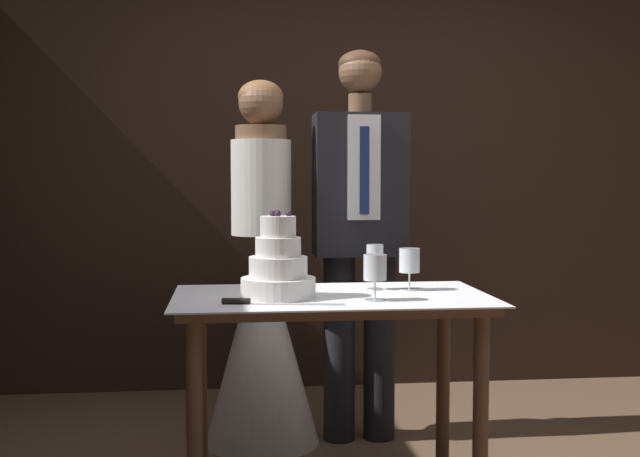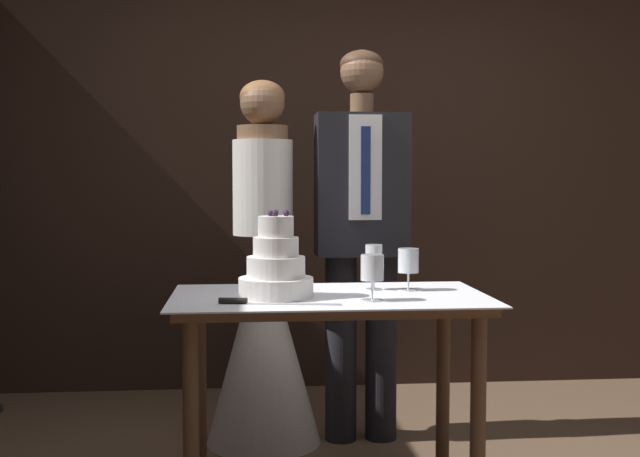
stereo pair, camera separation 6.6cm
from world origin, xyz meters
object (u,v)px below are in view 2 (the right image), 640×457
object	(u,v)px
tiered_cake	(276,268)
wine_glass_middle	(372,269)
cake_table	(329,327)
wine_glass_near	(374,259)
groom	(361,224)
wine_glass_far	(408,263)
bride	(263,311)
cake_knife	(256,302)

from	to	relation	value
tiered_cake	wine_glass_middle	xyz separation A→B (m)	(0.34, -0.11, 0.01)
cake_table	wine_glass_near	bearing A→B (deg)	34.11
tiered_cake	groom	xyz separation A→B (m)	(0.43, 0.81, 0.11)
wine_glass_far	bride	size ratio (longest dim) A/B	0.10
wine_glass_middle	bride	distance (m)	1.04
bride	wine_glass_far	bearing A→B (deg)	-50.85
wine_glass_near	bride	size ratio (longest dim) A/B	0.10
cake_knife	bride	distance (m)	0.99
cake_table	cake_knife	distance (m)	0.36
wine_glass_middle	bride	bearing A→B (deg)	111.85
cake_table	wine_glass_near	size ratio (longest dim) A/B	6.63
cake_knife	wine_glass_middle	bearing A→B (deg)	15.23
bride	tiered_cake	bearing A→B (deg)	-87.86
cake_knife	groom	xyz separation A→B (m)	(0.51, 0.97, 0.21)
tiered_cake	wine_glass_far	bearing A→B (deg)	14.49
cake_table	cake_knife	xyz separation A→B (m)	(-0.28, -0.19, 0.13)
bride	wine_glass_middle	bearing A→B (deg)	-68.15
cake_table	wine_glass_near	world-z (taller)	wine_glass_near
cake_knife	wine_glass_far	bearing A→B (deg)	35.18
groom	cake_knife	bearing A→B (deg)	-117.84
cake_table	groom	bearing A→B (deg)	73.32
cake_knife	wine_glass_near	world-z (taller)	wine_glass_near
wine_glass_middle	wine_glass_far	distance (m)	0.31
wine_glass_near	wine_glass_far	world-z (taller)	wine_glass_near
tiered_cake	wine_glass_middle	size ratio (longest dim) A/B	1.93
bride	wine_glass_near	bearing A→B (deg)	-57.02
cake_table	cake_knife	world-z (taller)	cake_knife
cake_knife	wine_glass_near	bearing A→B (deg)	43.77
cake_table	wine_glass_far	size ratio (longest dim) A/B	7.18
cake_knife	groom	world-z (taller)	groom
bride	groom	distance (m)	0.62
wine_glass_near	wine_glass_middle	size ratio (longest dim) A/B	1.07
tiered_cake	wine_glass_far	xyz separation A→B (m)	(0.52, 0.13, 0.00)
cake_knife	tiered_cake	bearing A→B (deg)	73.03
cake_table	wine_glass_middle	size ratio (longest dim) A/B	7.12
tiered_cake	wine_glass_near	distance (m)	0.42
wine_glass_middle	groom	distance (m)	0.94
cake_knife	groom	size ratio (longest dim) A/B	0.23
wine_glass_near	bride	world-z (taller)	bride
wine_glass_near	wine_glass_middle	bearing A→B (deg)	-100.24
wine_glass_near	groom	xyz separation A→B (m)	(0.04, 0.65, 0.10)
wine_glass_middle	wine_glass_far	xyz separation A→B (m)	(0.18, 0.25, -0.01)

